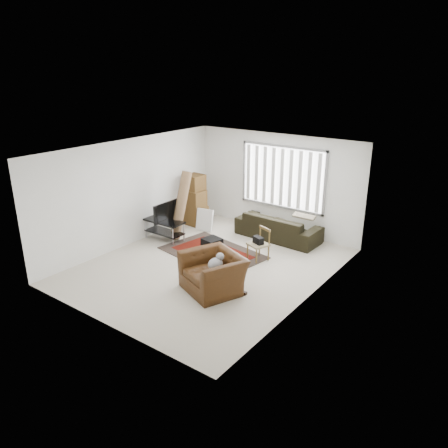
{
  "coord_description": "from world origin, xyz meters",
  "views": [
    {
      "loc": [
        5.73,
        -7.17,
        4.39
      ],
      "look_at": [
        0.3,
        0.18,
        1.05
      ],
      "focal_mm": 35.0,
      "sensor_mm": 36.0,
      "label": 1
    }
  ],
  "objects_px": {
    "moving_boxes": "(195,202)",
    "sofa": "(278,223)",
    "side_chair": "(259,243)",
    "tv_stand": "(164,226)",
    "armchair": "(213,270)"
  },
  "relations": [
    {
      "from": "tv_stand",
      "to": "moving_boxes",
      "type": "bearing_deg",
      "value": 95.91
    },
    {
      "from": "side_chair",
      "to": "armchair",
      "type": "relative_size",
      "value": 0.52
    },
    {
      "from": "tv_stand",
      "to": "moving_boxes",
      "type": "xyz_separation_m",
      "value": [
        -0.15,
        1.45,
        0.28
      ]
    },
    {
      "from": "tv_stand",
      "to": "sofa",
      "type": "relative_size",
      "value": 0.48
    },
    {
      "from": "moving_boxes",
      "to": "sofa",
      "type": "bearing_deg",
      "value": 9.7
    },
    {
      "from": "tv_stand",
      "to": "moving_boxes",
      "type": "distance_m",
      "value": 1.48
    },
    {
      "from": "side_chair",
      "to": "sofa",
      "type": "bearing_deg",
      "value": 122.8
    },
    {
      "from": "tv_stand",
      "to": "sofa",
      "type": "xyz_separation_m",
      "value": [
        2.37,
        1.88,
        0.04
      ]
    },
    {
      "from": "side_chair",
      "to": "armchair",
      "type": "height_order",
      "value": "armchair"
    },
    {
      "from": "side_chair",
      "to": "armchair",
      "type": "bearing_deg",
      "value": -67.29
    },
    {
      "from": "tv_stand",
      "to": "armchair",
      "type": "xyz_separation_m",
      "value": [
        2.73,
        -1.42,
        0.05
      ]
    },
    {
      "from": "moving_boxes",
      "to": "tv_stand",
      "type": "bearing_deg",
      "value": -84.09
    },
    {
      "from": "sofa",
      "to": "armchair",
      "type": "distance_m",
      "value": 3.32
    },
    {
      "from": "armchair",
      "to": "tv_stand",
      "type": "bearing_deg",
      "value": 174.63
    },
    {
      "from": "moving_boxes",
      "to": "sofa",
      "type": "relative_size",
      "value": 0.64
    }
  ]
}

